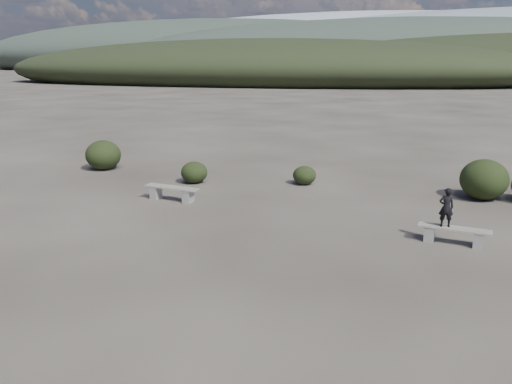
% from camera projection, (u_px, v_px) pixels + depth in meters
% --- Properties ---
extents(ground, '(1200.00, 1200.00, 0.00)m').
position_uv_depth(ground, '(223.00, 288.00, 10.09)').
color(ground, '#312B26').
rests_on(ground, ground).
extents(bench_left, '(1.91, 0.66, 0.47)m').
position_uv_depth(bench_left, '(172.00, 192.00, 16.33)').
color(bench_left, slate).
rests_on(bench_left, ground).
extents(bench_right, '(1.76, 0.63, 0.43)m').
position_uv_depth(bench_right, '(454.00, 234.00, 12.44)').
color(bench_right, slate).
rests_on(bench_right, ground).
extents(seated_person, '(0.40, 0.29, 1.00)m').
position_uv_depth(seated_person, '(446.00, 207.00, 12.37)').
color(seated_person, black).
rests_on(seated_person, bench_right).
extents(shrub_a, '(0.99, 0.99, 0.81)m').
position_uv_depth(shrub_a, '(194.00, 172.00, 18.67)').
color(shrub_a, black).
rests_on(shrub_a, ground).
extents(shrub_c, '(0.86, 0.86, 0.69)m').
position_uv_depth(shrub_c, '(304.00, 175.00, 18.47)').
color(shrub_c, black).
rests_on(shrub_c, ground).
extents(shrub_d, '(1.53, 1.53, 1.34)m').
position_uv_depth(shrub_d, '(484.00, 179.00, 16.40)').
color(shrub_d, black).
rests_on(shrub_d, ground).
extents(shrub_f, '(1.46, 1.46, 1.23)m').
position_uv_depth(shrub_f, '(103.00, 155.00, 20.95)').
color(shrub_f, black).
rests_on(shrub_f, ground).
extents(mountain_ridges, '(500.00, 400.00, 56.00)m').
position_uv_depth(mountain_ridges, '(383.00, 51.00, 325.06)').
color(mountain_ridges, black).
rests_on(mountain_ridges, ground).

